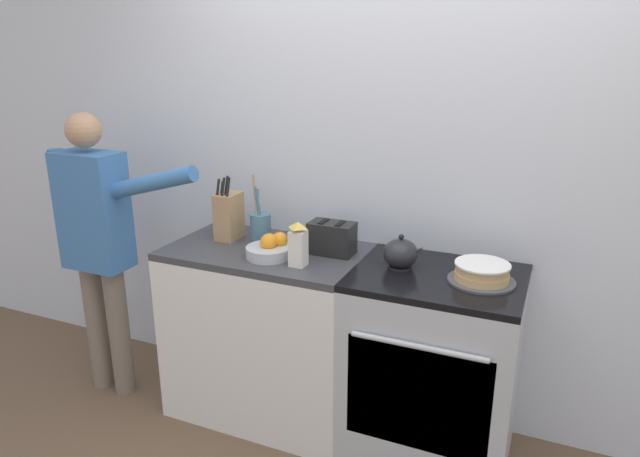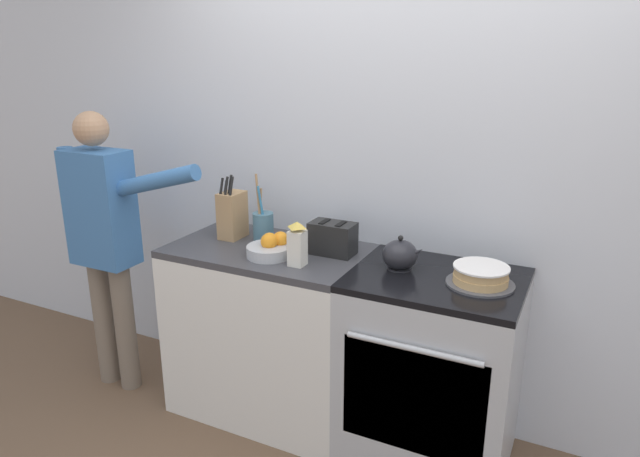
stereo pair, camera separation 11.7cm
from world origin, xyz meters
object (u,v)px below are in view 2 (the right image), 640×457
Objects in this scene: tea_kettle at (400,255)px; utensil_crock at (263,226)px; milk_carton at (297,245)px; stove_range at (431,369)px; layer_cake at (481,276)px; toaster at (333,238)px; fruit_bowl at (270,247)px; knife_block at (232,215)px; person_baker at (104,231)px.

utensil_crock is at bearing 175.93° from tea_kettle.
tea_kettle is at bearing 20.59° from milk_carton.
stove_range is 3.21× the size of layer_cake.
layer_cake is at bearing -5.83° from toaster.
fruit_bowl is (-0.60, -0.11, -0.02)m from tea_kettle.
layer_cake is 1.11m from utensil_crock.
knife_block is 0.53m from milk_carton.
knife_block reaches higher than layer_cake.
layer_cake is 1.22× the size of toaster.
fruit_bowl is 0.93× the size of toaster.
toaster is at bearing 11.71° from person_baker.
layer_cake is at bearing -4.03° from utensil_crock.
stove_range is at bearing -6.73° from tea_kettle.
milk_carton is at bearing -15.81° from fruit_bowl.
person_baker reaches higher than toaster.
tea_kettle is at bearing 10.67° from fruit_bowl.
tea_kettle is at bearing 7.37° from person_baker.
toaster is at bearing 172.27° from tea_kettle.
toaster is at bearing 172.60° from stove_range.
milk_carton reaches higher than toaster.
layer_cake is at bearing -1.26° from stove_range.
person_baker reaches higher than utensil_crock.
tea_kettle reaches higher than layer_cake.
stove_range is at bearing 5.95° from person_baker.
toaster is at bearing 174.17° from layer_cake.
knife_block is at bearing -176.85° from utensil_crock.
utensil_crock is 0.39m from toaster.
layer_cake is 1.36× the size of milk_carton.
toaster is 1.12× the size of milk_carton.
fruit_bowl is (0.14, -0.17, -0.04)m from utensil_crock.
knife_block is at bearing -179.51° from toaster.
layer_cake is at bearing 5.28° from fruit_bowl.
toaster is (-0.53, 0.07, 0.53)m from stove_range.
tea_kettle is 0.93× the size of milk_carton.
layer_cake is at bearing -3.93° from tea_kettle.
utensil_crock is at bearing 145.54° from milk_carton.
stove_range is 0.52m from layer_cake.
toaster reaches higher than layer_cake.
utensil_crock is 0.38m from milk_carton.
stove_range is at bearing -3.33° from knife_block.
milk_carton is (-0.61, -0.14, 0.55)m from stove_range.
stove_range is 1.82m from person_baker.
tea_kettle is 0.92m from knife_block.
person_baker is at bearing -172.44° from tea_kettle.
toaster is (-0.35, 0.05, 0.01)m from tea_kettle.
person_baker reaches higher than layer_cake.
tea_kettle is at bearing 173.27° from stove_range.
person_baker is (-0.65, -0.25, -0.11)m from knife_block.
knife_block is (-1.10, 0.06, 0.57)m from stove_range.
fruit_bowl reaches higher than stove_range.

